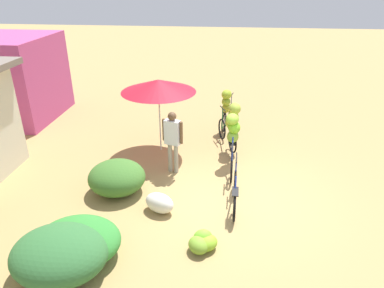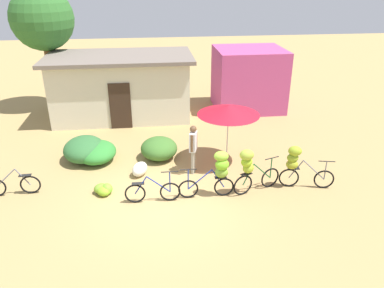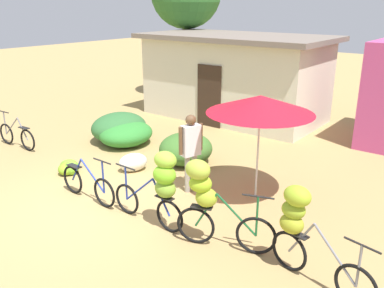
{
  "view_description": "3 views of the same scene",
  "coord_description": "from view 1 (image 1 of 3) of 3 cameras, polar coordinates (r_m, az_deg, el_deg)",
  "views": [
    {
      "loc": [
        -7.15,
        0.32,
        4.82
      ],
      "look_at": [
        0.52,
        1.13,
        1.12
      ],
      "focal_mm": 33.34,
      "sensor_mm": 36.0,
      "label": 1
    },
    {
      "loc": [
        -0.28,
        -9.39,
        6.25
      ],
      "look_at": [
        1.0,
        1.3,
        1.25
      ],
      "focal_mm": 35.14,
      "sensor_mm": 36.0,
      "label": 2
    },
    {
      "loc": [
        6.1,
        -4.69,
        3.85
      ],
      "look_at": [
        1.23,
        1.56,
        1.14
      ],
      "focal_mm": 38.58,
      "sensor_mm": 36.0,
      "label": 3
    }
  ],
  "objects": [
    {
      "name": "ground_plane",
      "position": [
        8.63,
        7.23,
        -8.59
      ],
      "size": [
        60.0,
        60.0,
        0.0
      ],
      "primitive_type": "plane",
      "color": "#A58751"
    },
    {
      "name": "shop_pink",
      "position": [
        14.38,
        -26.66,
        9.39
      ],
      "size": [
        3.2,
        2.8,
        2.9
      ],
      "primitive_type": "cube",
      "color": "#B7427D",
      "rests_on": "ground"
    },
    {
      "name": "hedge_bush_front_left",
      "position": [
        6.87,
        -20.42,
        -16.21
      ],
      "size": [
        1.46,
        1.7,
        0.84
      ],
      "primitive_type": "ellipsoid",
      "color": "#306833",
      "rests_on": "ground"
    },
    {
      "name": "hedge_bush_front_right",
      "position": [
        7.16,
        -17.78,
        -14.62
      ],
      "size": [
        1.39,
        1.6,
        0.68
      ],
      "primitive_type": "ellipsoid",
      "color": "#318131",
      "rests_on": "ground"
    },
    {
      "name": "hedge_bush_mid",
      "position": [
        8.79,
        -11.93,
        -5.25
      ],
      "size": [
        1.32,
        1.37,
        0.78
      ],
      "primitive_type": "ellipsoid",
      "color": "#3C6C29",
      "rests_on": "ground"
    },
    {
      "name": "market_umbrella",
      "position": [
        10.11,
        -5.4,
        9.26
      ],
      "size": [
        2.12,
        2.12,
        2.17
      ],
      "color": "beige",
      "rests_on": "ground"
    },
    {
      "name": "bicycle_near_pile",
      "position": [
        8.18,
        6.87,
        -7.76
      ],
      "size": [
        1.64,
        0.15,
        0.99
      ],
      "color": "black",
      "rests_on": "ground"
    },
    {
      "name": "bicycle_center_loaded",
      "position": [
        9.62,
        6.54,
        1.41
      ],
      "size": [
        1.69,
        0.46,
        1.48
      ],
      "color": "black",
      "rests_on": "ground"
    },
    {
      "name": "bicycle_by_shop",
      "position": [
        10.53,
        6.28,
        3.64
      ],
      "size": [
        1.6,
        0.67,
        1.52
      ],
      "color": "black",
      "rests_on": "ground"
    },
    {
      "name": "bicycle_rightmost",
      "position": [
        11.99,
        5.58,
        6.13
      ],
      "size": [
        1.68,
        0.46,
        1.42
      ],
      "color": "black",
      "rests_on": "ground"
    },
    {
      "name": "banana_pile_on_ground",
      "position": [
        7.11,
        1.71,
        -15.41
      ],
      "size": [
        0.69,
        0.72,
        0.34
      ],
      "color": "#75C02E",
      "rests_on": "ground"
    },
    {
      "name": "produce_sack",
      "position": [
        8.05,
        -5.22,
        -9.37
      ],
      "size": [
        0.7,
        0.82,
        0.44
      ],
      "primitive_type": "ellipsoid",
      "rotation": [
        0.0,
        0.0,
        1.12
      ],
      "color": "silver",
      "rests_on": "ground"
    },
    {
      "name": "person_vendor",
      "position": [
        9.17,
        -3.13,
        1.27
      ],
      "size": [
        0.32,
        0.55,
        1.7
      ],
      "color": "gray",
      "rests_on": "ground"
    }
  ]
}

